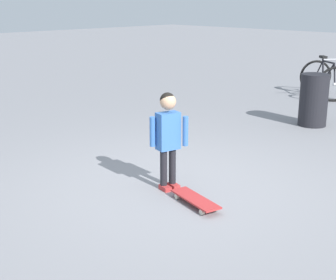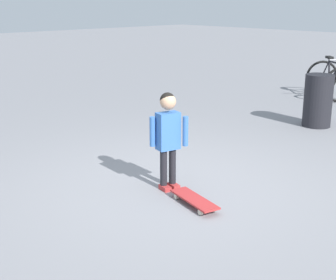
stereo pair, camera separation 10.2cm
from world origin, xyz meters
name	(u,v)px [view 2 (the right image)]	position (x,y,z in m)	size (l,w,h in m)	color
ground_plane	(179,187)	(0.00, 0.00, 0.00)	(50.00, 50.00, 0.00)	gray
child_person	(168,130)	(-0.05, -0.12, 0.66)	(0.29, 0.32, 1.06)	black
skateboard	(194,200)	(0.46, -0.24, 0.06)	(0.67, 0.33, 0.07)	#B22D2D
bicycle_mid	(331,79)	(-1.43, 5.85, 0.38)	(1.28, 1.23, 0.85)	black
trash_bin	(318,101)	(-0.36, 3.50, 0.42)	(0.45, 0.45, 0.84)	black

